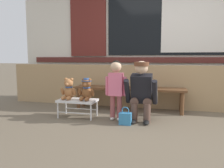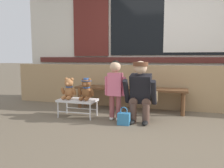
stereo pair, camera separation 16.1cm
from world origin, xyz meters
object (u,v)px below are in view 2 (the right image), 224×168
(small_display_bench, at_px, (78,101))
(handbag_on_ground, at_px, (124,118))
(teddy_bear_plain, at_px, (69,89))
(child_standing, at_px, (115,84))
(wooden_bench_long, at_px, (130,91))
(adult_crouching, at_px, (141,91))
(teddy_bear_with_hat, at_px, (86,90))

(small_display_bench, distance_m, handbag_on_ground, 0.91)
(teddy_bear_plain, xyz_separation_m, child_standing, (0.83, -0.01, 0.13))
(wooden_bench_long, relative_size, adult_crouching, 2.21)
(adult_crouching, distance_m, handbag_on_ground, 0.51)
(teddy_bear_plain, relative_size, teddy_bear_with_hat, 1.00)
(wooden_bench_long, height_order, teddy_bear_plain, teddy_bear_plain)
(wooden_bench_long, height_order, child_standing, child_standing)
(small_display_bench, height_order, child_standing, child_standing)
(teddy_bear_plain, height_order, teddy_bear_with_hat, same)
(adult_crouching, bearing_deg, teddy_bear_with_hat, -178.70)
(small_display_bench, distance_m, adult_crouching, 1.10)
(small_display_bench, bearing_deg, teddy_bear_with_hat, 0.77)
(teddy_bear_with_hat, bearing_deg, adult_crouching, 1.30)
(wooden_bench_long, xyz_separation_m, handbag_on_ground, (0.12, -0.93, -0.28))
(teddy_bear_plain, bearing_deg, handbag_on_ground, -12.53)
(child_standing, distance_m, adult_crouching, 0.43)
(teddy_bear_plain, height_order, handbag_on_ground, teddy_bear_plain)
(child_standing, distance_m, handbag_on_ground, 0.57)
(small_display_bench, xyz_separation_m, adult_crouching, (1.08, 0.02, 0.21))
(adult_crouching, xyz_separation_m, handbag_on_ground, (-0.22, -0.25, -0.38))
(adult_crouching, bearing_deg, child_standing, -175.04)
(wooden_bench_long, xyz_separation_m, small_display_bench, (-0.74, -0.70, -0.11))
(teddy_bear_plain, relative_size, adult_crouching, 0.38)
(teddy_bear_with_hat, relative_size, adult_crouching, 0.38)
(teddy_bear_plain, relative_size, child_standing, 0.38)
(wooden_bench_long, relative_size, handbag_on_ground, 7.72)
(child_standing, height_order, handbag_on_ground, child_standing)
(small_display_bench, bearing_deg, teddy_bear_plain, 179.49)
(wooden_bench_long, distance_m, adult_crouching, 0.77)
(wooden_bench_long, height_order, adult_crouching, adult_crouching)
(adult_crouching, relative_size, handbag_on_ground, 3.49)
(small_display_bench, relative_size, teddy_bear_with_hat, 1.76)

